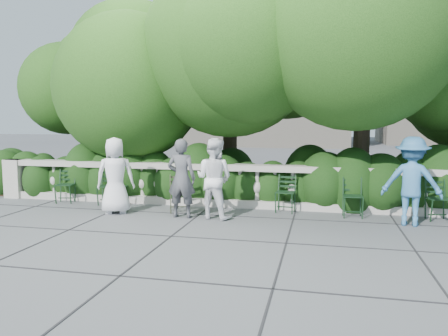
% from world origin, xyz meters
% --- Properties ---
extents(ground, '(90.00, 90.00, 0.00)m').
position_xyz_m(ground, '(0.00, 0.00, 0.00)').
color(ground, '#4C4E53').
rests_on(ground, ground).
extents(balustrade, '(12.00, 0.44, 1.00)m').
position_xyz_m(balustrade, '(0.00, 1.80, 0.49)').
color(balustrade, '#9E998E').
rests_on(balustrade, ground).
extents(shrub_hedge, '(15.00, 2.60, 1.70)m').
position_xyz_m(shrub_hedge, '(0.00, 3.00, 0.00)').
color(shrub_hedge, black).
rests_on(shrub_hedge, ground).
extents(tree_canopy, '(15.04, 6.52, 6.78)m').
position_xyz_m(tree_canopy, '(0.69, 3.19, 3.96)').
color(tree_canopy, '#3F3023').
rests_on(tree_canopy, ground).
extents(chair_a, '(0.53, 0.56, 0.84)m').
position_xyz_m(chair_a, '(-4.04, 1.23, 0.00)').
color(chair_a, black).
rests_on(chair_a, ground).
extents(chair_b, '(0.51, 0.54, 0.84)m').
position_xyz_m(chair_b, '(-2.93, 1.24, 0.00)').
color(chair_b, black).
rests_on(chair_b, ground).
extents(chair_c, '(0.51, 0.54, 0.84)m').
position_xyz_m(chair_c, '(-2.67, 1.30, 0.00)').
color(chair_c, black).
rests_on(chair_c, ground).
extents(chair_d, '(0.46, 0.50, 0.84)m').
position_xyz_m(chair_d, '(2.70, 1.10, 0.00)').
color(chair_d, black).
rests_on(chair_d, ground).
extents(chair_e, '(0.50, 0.53, 0.84)m').
position_xyz_m(chair_e, '(4.37, 1.19, 0.00)').
color(chair_e, black).
rests_on(chair_e, ground).
extents(chair_f, '(0.49, 0.52, 0.84)m').
position_xyz_m(chair_f, '(1.27, 1.30, 0.00)').
color(chair_f, black).
rests_on(chair_f, ground).
extents(chair_weathered, '(0.57, 0.60, 0.84)m').
position_xyz_m(chair_weathered, '(-0.96, 0.81, 0.00)').
color(chair_weathered, black).
rests_on(chair_weathered, ground).
extents(person_businessman, '(0.94, 0.76, 1.66)m').
position_xyz_m(person_businessman, '(-2.31, 0.55, 0.83)').
color(person_businessman, white).
rests_on(person_businessman, ground).
extents(person_woman_grey, '(0.61, 0.40, 1.65)m').
position_xyz_m(person_woman_grey, '(-0.79, 0.47, 0.82)').
color(person_woman_grey, '#46474C').
rests_on(person_woman_grey, ground).
extents(person_casual_man, '(0.94, 0.81, 1.66)m').
position_xyz_m(person_casual_man, '(-0.11, 0.56, 0.83)').
color(person_casual_man, white).
rests_on(person_casual_man, ground).
extents(person_older_blue, '(1.22, 0.88, 1.71)m').
position_xyz_m(person_older_blue, '(3.74, 0.79, 0.86)').
color(person_older_blue, teal).
rests_on(person_older_blue, ground).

